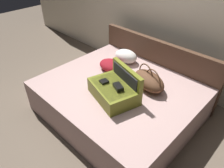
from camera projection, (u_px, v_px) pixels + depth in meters
name	position (u px, v px, depth m)	size (l,w,h in m)	color
ground_plane	(98.00, 127.00, 2.90)	(12.00, 12.00, 0.00)	#6B5B4C
back_wall	(177.00, 6.00, 3.10)	(8.00, 0.10, 2.60)	beige
bed	(118.00, 100.00, 2.99)	(2.03, 1.71, 0.49)	#BC9993
headboard	(156.00, 65.00, 3.40)	(2.07, 0.08, 0.86)	#4C3323
hard_case_large	(114.00, 89.00, 2.58)	(0.70, 0.58, 0.38)	olive
duffel_bag	(149.00, 80.00, 2.76)	(0.58, 0.44, 0.31)	brown
pillow_near_headboard	(111.00, 65.00, 3.15)	(0.39, 0.30, 0.15)	maroon
pillow_center_head	(126.00, 56.00, 3.33)	(0.37, 0.27, 0.20)	white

